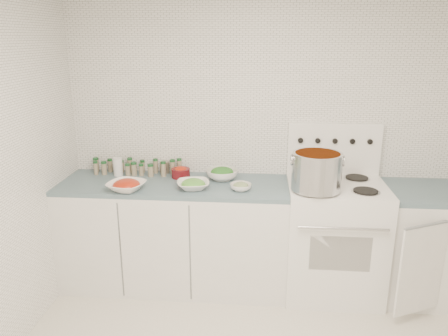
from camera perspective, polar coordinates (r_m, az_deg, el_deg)
room_walls at (r=2.18m, az=8.18°, el=3.77°), size 3.54×3.04×2.52m
counter_left at (r=3.74m, az=-6.37°, el=-8.51°), size 1.85×0.62×0.90m
stove at (r=3.70m, az=14.08°, el=-8.43°), size 0.76×0.70×1.36m
counter_right at (r=3.94m, az=26.07°, el=-8.88°), size 0.89×0.80×0.90m
stock_pot at (r=3.29m, az=12.01°, el=-0.25°), size 0.39×0.37×0.28m
bowl_tomato at (r=3.45m, az=-12.63°, el=-2.25°), size 0.34×0.34×0.09m
bowl_snowpea at (r=3.41m, az=-4.05°, el=-2.15°), size 0.30×0.30×0.08m
bowl_broccoli at (r=3.62m, az=-0.25°, el=-0.73°), size 0.28×0.28×0.11m
bowl_zucchini at (r=3.38m, az=2.21°, el=-2.42°), size 0.19×0.19×0.07m
bowl_pepper at (r=3.69m, az=-5.67°, el=-0.54°), size 0.15×0.15×0.10m
salt_canister at (r=3.82m, az=-13.67°, el=0.14°), size 0.09×0.09×0.15m
tin_can at (r=3.82m, az=-7.77°, el=0.09°), size 0.09×0.09×0.10m
spice_cluster at (r=3.84m, az=-11.52°, el=0.11°), size 0.79×0.15×0.13m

